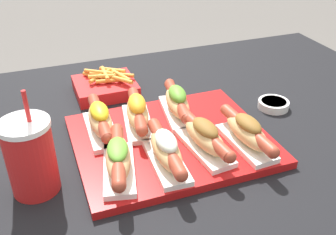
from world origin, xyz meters
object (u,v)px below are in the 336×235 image
hot_dog_1 (166,150)px  hot_dog_4 (100,120)px  fries_basket (106,86)px  sauce_bowl (273,104)px  hot_dog_5 (137,112)px  hot_dog_0 (118,158)px  drink_cup (31,157)px  hot_dog_2 (205,137)px  serving_tray (171,140)px  hot_dog_3 (247,132)px  hot_dog_6 (178,102)px

hot_dog_1 → hot_dog_4: bearing=121.8°
fries_basket → sauce_bowl: bearing=-31.3°
hot_dog_4 → hot_dog_5: bearing=0.9°
hot_dog_0 → drink_cup: size_ratio=0.96×
hot_dog_2 → hot_dog_1: bearing=-169.4°
hot_dog_0 → hot_dog_2: (0.19, 0.01, 0.00)m
serving_tray → fries_basket: 0.31m
hot_dog_3 → drink_cup: 0.44m
serving_tray → fries_basket: fries_basket is taller
hot_dog_0 → hot_dog_6: (0.19, 0.17, 0.00)m
serving_tray → drink_cup: 0.31m
hot_dog_2 → hot_dog_6: hot_dog_6 is taller
hot_dog_0 → hot_dog_3: bearing=-1.3°
hot_dog_4 → hot_dog_6: bearing=4.5°
fries_basket → hot_dog_5: bearing=-83.2°
hot_dog_1 → hot_dog_5: 0.16m
drink_cup → fries_basket: bearing=58.7°
serving_tray → sauce_bowl: 0.31m
serving_tray → hot_dog_5: size_ratio=2.08×
hot_dog_5 → sauce_bowl: size_ratio=2.57×
hot_dog_2 → hot_dog_3: bearing=-9.9°
hot_dog_4 → hot_dog_6: size_ratio=1.01×
hot_dog_2 → hot_dog_6: 0.16m
hot_dog_6 → hot_dog_4: bearing=-175.5°
hot_dog_4 → hot_dog_6: 0.19m
hot_dog_1 → hot_dog_4: same height
sauce_bowl → hot_dog_4: bearing=178.5°
hot_dog_0 → drink_cup: (-0.16, 0.03, 0.03)m
hot_dog_0 → hot_dog_1: hot_dog_1 is taller
hot_dog_4 → hot_dog_5: (0.09, 0.00, 0.00)m
fries_basket → hot_dog_6: bearing=-57.9°
serving_tray → fries_basket: size_ratio=2.57×
serving_tray → sauce_bowl: bearing=11.1°
serving_tray → hot_dog_4: hot_dog_4 is taller
hot_dog_1 → hot_dog_4: 0.19m
serving_tray → hot_dog_3: hot_dog_3 is taller
hot_dog_1 → hot_dog_2: 0.10m
hot_dog_3 → hot_dog_4: 0.32m
hot_dog_4 → sauce_bowl: hot_dog_4 is taller
hot_dog_4 → drink_cup: 0.20m
serving_tray → hot_dog_4: size_ratio=2.05×
sauce_bowl → drink_cup: 0.62m
hot_dog_6 → fries_basket: hot_dog_6 is taller
hot_dog_6 → hot_dog_1: bearing=-118.3°
hot_dog_6 → drink_cup: drink_cup is taller
hot_dog_4 → hot_dog_5: 0.09m
serving_tray → hot_dog_5: hot_dog_5 is taller
hot_dog_5 → drink_cup: drink_cup is taller
fries_basket → hot_dog_0: bearing=-98.6°
hot_dog_2 → drink_cup: (-0.35, 0.02, 0.02)m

